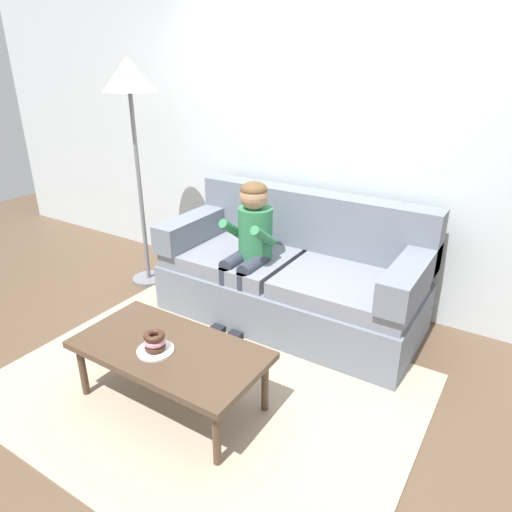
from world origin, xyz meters
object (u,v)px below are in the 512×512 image
object	(u,v)px
couch	(293,277)
floor_lamp	(130,92)
coffee_table	(170,353)
person_child	(250,240)
donut	(155,347)

from	to	relation	value
couch	floor_lamp	distance (m)	1.96
coffee_table	floor_lamp	bearing A→B (deg)	138.99
coffee_table	person_child	size ratio (longest dim) A/B	1.03
couch	donut	distance (m)	1.38
donut	floor_lamp	size ratio (longest dim) A/B	0.06
person_child	coffee_table	bearing A→B (deg)	-82.30
person_child	donut	distance (m)	1.19
couch	person_child	distance (m)	0.47
person_child	floor_lamp	xyz separation A→B (m)	(-1.17, 0.06, 1.00)
couch	coffee_table	xyz separation A→B (m)	(-0.12, -1.29, 0.01)
couch	coffee_table	size ratio (longest dim) A/B	1.76
coffee_table	donut	xyz separation A→B (m)	(-0.03, -0.07, 0.07)
person_child	donut	world-z (taller)	person_child
person_child	couch	bearing A→B (deg)	38.25
couch	person_child	bearing A→B (deg)	-141.75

